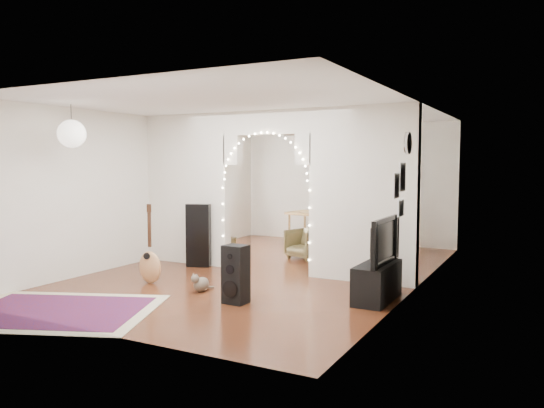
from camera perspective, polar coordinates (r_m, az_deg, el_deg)
The scene contains 25 objects.
floor at distance 9.06m, azimuth -0.45°, elevation -7.21°, with size 7.50×7.50×0.00m, color black.
ceiling at distance 8.91m, azimuth -0.46°, elevation 10.04°, with size 5.00×7.50×0.02m, color white.
wall_back at distance 12.31m, azimuth 7.86°, elevation 2.19°, with size 5.00×0.02×2.70m, color silver.
wall_front at distance 5.87m, azimuth -18.09°, elevation -0.53°, with size 5.00×0.02×2.70m, color silver.
wall_left at distance 10.31m, azimuth -12.79°, elevation 1.67°, with size 0.02×7.50×2.70m, color silver.
wall_right at distance 8.01m, azimuth 15.50°, elevation 0.83°, with size 0.02×7.50×2.70m, color silver.
divider_wall at distance 8.88m, azimuth -0.45°, elevation 1.82°, with size 5.00×0.20×2.70m.
fairy_lights at distance 8.76m, azimuth -0.86°, elevation 2.60°, with size 1.64×0.04×1.60m, color #FFEABF, non-canonical shape.
window at distance 11.71m, azimuth -6.94°, elevation 2.81°, with size 0.04×1.20×1.40m, color white.
wall_clock at distance 7.42m, azimuth 14.47°, elevation 6.36°, with size 0.31×0.31×0.03m, color white.
picture_frames at distance 7.04m, azimuth 13.61°, elevation 1.59°, with size 0.02×0.50×0.70m, color white, non-canonical shape.
paper_lantern at distance 8.17m, azimuth -20.74°, elevation 7.08°, with size 0.40×0.40×0.40m, color white.
ceiling_fan at distance 10.69m, azimuth 4.68°, elevation 7.49°, with size 1.10×1.10×0.30m, color gold, non-canonical shape.
area_rug at distance 7.19m, azimuth -22.23°, elevation -10.61°, with size 2.38×1.78×0.02m, color maroon.
guitar_case at distance 9.42m, azimuth -7.92°, elevation -3.38°, with size 0.42×0.14×1.11m, color black.
acoustic_guitar at distance 8.29m, azimuth -13.01°, elevation -5.28°, with size 0.43×0.25×1.03m.
tabby_cat at distance 7.70m, azimuth -7.69°, elevation -8.48°, with size 0.23×0.44×0.29m.
floor_speaker at distance 6.99m, azimuth -3.93°, elevation -7.56°, with size 0.31×0.28×0.77m.
media_console at distance 7.26m, azimuth 11.23°, elevation -8.24°, with size 0.40×1.00×0.50m, color black.
tv at distance 7.16m, azimuth 11.30°, elevation -3.87°, with size 1.07×0.14×0.62m, color black.
bookcase at distance 10.64m, azimuth 7.93°, elevation -1.59°, with size 1.40×0.35×1.44m, color beige.
dining_table at distance 11.57m, azimuth 4.89°, elevation -1.25°, with size 1.30×0.95×0.76m.
flower_vase at distance 11.55m, azimuth 4.90°, elevation -0.42°, with size 0.18×0.18×0.19m, color white.
dining_chair_left at distance 10.04m, azimuth -5.73°, elevation -4.79°, with size 0.47×0.49×0.44m, color brown.
dining_chair_right at distance 10.16m, azimuth 3.65°, elevation -4.31°, with size 0.61×0.62×0.57m, color brown.
Camera 1 is at (4.21, -7.81, 1.85)m, focal length 35.00 mm.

